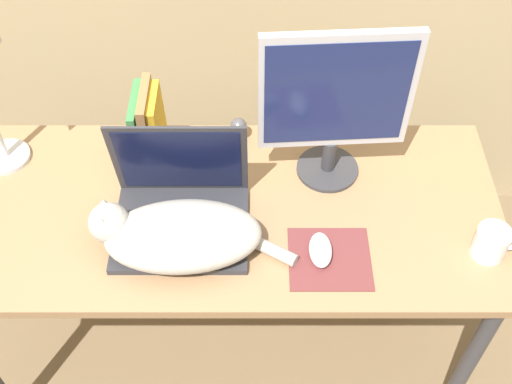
{
  "coord_description": "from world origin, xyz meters",
  "views": [
    {
      "loc": [
        0.09,
        -0.74,
        2.03
      ],
      "look_at": [
        0.09,
        0.28,
        0.83
      ],
      "focal_mm": 45.0,
      "sensor_mm": 36.0,
      "label": 1
    }
  ],
  "objects_px": {
    "external_monitor": "(334,103)",
    "webcam": "(237,127)",
    "cat": "(176,235)",
    "mug": "(491,242)",
    "laptop": "(179,208)",
    "computer_mouse": "(319,250)",
    "book_row": "(147,127)"
  },
  "relations": [
    {
      "from": "book_row",
      "to": "webcam",
      "type": "height_order",
      "value": "book_row"
    },
    {
      "from": "laptop",
      "to": "computer_mouse",
      "type": "height_order",
      "value": "laptop"
    },
    {
      "from": "cat",
      "to": "mug",
      "type": "xyz_separation_m",
      "value": [
        0.76,
        -0.01,
        -0.02
      ]
    },
    {
      "from": "book_row",
      "to": "mug",
      "type": "xyz_separation_m",
      "value": [
        0.86,
        -0.33,
        -0.07
      ]
    },
    {
      "from": "external_monitor",
      "to": "webcam",
      "type": "xyz_separation_m",
      "value": [
        -0.24,
        0.12,
        -0.2
      ]
    },
    {
      "from": "cat",
      "to": "mug",
      "type": "bearing_deg",
      "value": -0.56
    },
    {
      "from": "laptop",
      "to": "webcam",
      "type": "height_order",
      "value": "laptop"
    },
    {
      "from": "laptop",
      "to": "external_monitor",
      "type": "xyz_separation_m",
      "value": [
        0.38,
        0.17,
        0.19
      ]
    },
    {
      "from": "external_monitor",
      "to": "webcam",
      "type": "relative_size",
      "value": 6.27
    },
    {
      "from": "webcam",
      "to": "mug",
      "type": "relative_size",
      "value": 0.6
    },
    {
      "from": "mug",
      "to": "cat",
      "type": "bearing_deg",
      "value": 179.44
    },
    {
      "from": "cat",
      "to": "mug",
      "type": "height_order",
      "value": "cat"
    },
    {
      "from": "laptop",
      "to": "computer_mouse",
      "type": "xyz_separation_m",
      "value": [
        0.35,
        -0.11,
        -0.03
      ]
    },
    {
      "from": "cat",
      "to": "external_monitor",
      "type": "height_order",
      "value": "external_monitor"
    },
    {
      "from": "computer_mouse",
      "to": "webcam",
      "type": "relative_size",
      "value": 1.44
    },
    {
      "from": "laptop",
      "to": "computer_mouse",
      "type": "relative_size",
      "value": 3.24
    },
    {
      "from": "laptop",
      "to": "cat",
      "type": "height_order",
      "value": "laptop"
    },
    {
      "from": "laptop",
      "to": "external_monitor",
      "type": "distance_m",
      "value": 0.46
    },
    {
      "from": "computer_mouse",
      "to": "book_row",
      "type": "xyz_separation_m",
      "value": [
        -0.45,
        0.34,
        0.09
      ]
    },
    {
      "from": "cat",
      "to": "external_monitor",
      "type": "bearing_deg",
      "value": 34.67
    },
    {
      "from": "computer_mouse",
      "to": "webcam",
      "type": "bearing_deg",
      "value": 117.02
    },
    {
      "from": "computer_mouse",
      "to": "book_row",
      "type": "height_order",
      "value": "book_row"
    },
    {
      "from": "laptop",
      "to": "mug",
      "type": "relative_size",
      "value": 2.77
    },
    {
      "from": "external_monitor",
      "to": "webcam",
      "type": "distance_m",
      "value": 0.34
    },
    {
      "from": "laptop",
      "to": "webcam",
      "type": "bearing_deg",
      "value": 64.97
    },
    {
      "from": "laptop",
      "to": "external_monitor",
      "type": "height_order",
      "value": "external_monitor"
    },
    {
      "from": "external_monitor",
      "to": "mug",
      "type": "bearing_deg",
      "value": -36.07
    },
    {
      "from": "cat",
      "to": "mug",
      "type": "distance_m",
      "value": 0.76
    },
    {
      "from": "cat",
      "to": "laptop",
      "type": "bearing_deg",
      "value": 89.06
    },
    {
      "from": "laptop",
      "to": "book_row",
      "type": "distance_m",
      "value": 0.26
    },
    {
      "from": "webcam",
      "to": "laptop",
      "type": "bearing_deg",
      "value": -115.03
    },
    {
      "from": "webcam",
      "to": "external_monitor",
      "type": "bearing_deg",
      "value": -27.0
    }
  ]
}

